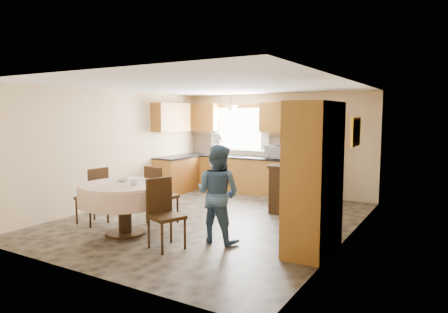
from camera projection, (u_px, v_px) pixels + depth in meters
floor at (211, 219)px, 7.56m from camera, size 5.00×6.00×0.01m
ceiling at (211, 86)px, 7.30m from camera, size 5.00×6.00×0.01m
wall_back at (275, 144)px, 10.00m from camera, size 5.00×0.02×2.50m
wall_front at (79, 174)px, 4.87m from camera, size 5.00×0.02×2.50m
wall_left at (114, 148)px, 8.70m from camera, size 0.02×6.00×2.50m
wall_right at (347, 162)px, 6.16m from camera, size 0.02×6.00×2.50m
window at (240, 129)px, 10.45m from camera, size 1.40×0.03×1.10m
curtain_left at (215, 127)px, 10.79m from camera, size 0.22×0.02×1.15m
curtain_right at (265, 128)px, 10.02m from camera, size 0.22×0.02×1.15m
base_cab_back at (240, 175)px, 10.26m from camera, size 3.30×0.60×0.88m
counter_back at (240, 157)px, 10.21m from camera, size 3.30×0.64×0.04m
base_cab_left at (176, 175)px, 10.17m from camera, size 0.60×1.20×0.88m
counter_left at (176, 157)px, 10.13m from camera, size 0.64×1.20×0.04m
backsplash at (245, 145)px, 10.43m from camera, size 3.30×0.02×0.55m
wall_cab_left at (203, 117)px, 10.83m from camera, size 0.85×0.33×0.72m
wall_cab_right at (279, 117)px, 9.71m from camera, size 0.90×0.33×0.72m
wall_cab_side at (171, 117)px, 10.09m from camera, size 0.33×1.20×0.72m
oven_tower at (316, 155)px, 9.17m from camera, size 0.66×0.62×2.12m
oven_upper at (312, 147)px, 8.88m from camera, size 0.56×0.01×0.45m
oven_lower at (311, 170)px, 8.93m from camera, size 0.56×0.01×0.45m
pendant at (231, 109)px, 9.99m from camera, size 0.36×0.36×0.18m
sideboard at (302, 192)px, 7.84m from camera, size 1.29×0.55×0.91m
space_heater at (313, 214)px, 6.77m from camera, size 0.45×0.33×0.60m
cupboard at (314, 178)px, 5.67m from camera, size 0.57×1.13×2.16m
dining_table at (125, 195)px, 6.57m from camera, size 1.48×1.48×0.85m
chair_left at (95, 193)px, 7.16m from camera, size 0.47×0.47×1.03m
chair_back at (158, 192)px, 7.19m from camera, size 0.52×0.52×1.06m
chair_right at (163, 210)px, 5.92m from camera, size 0.57×0.57×1.04m
framed_picture at (355, 132)px, 6.68m from camera, size 0.06×0.59×0.49m
microwave at (277, 152)px, 9.61m from camera, size 0.64×0.49×0.32m
person_sink at (218, 163)px, 10.09m from camera, size 0.64×0.52×1.54m
person_dining at (218, 194)px, 6.17m from camera, size 0.75×0.58×1.52m
bowl_sideboard at (284, 167)px, 7.98m from camera, size 0.27×0.27×0.05m
bottle_sideboard at (315, 162)px, 7.65m from camera, size 0.15×0.15×0.30m
cup_table at (134, 183)px, 6.37m from camera, size 0.15×0.15×0.09m
bowl_table at (123, 180)px, 6.75m from camera, size 0.21×0.21×0.06m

